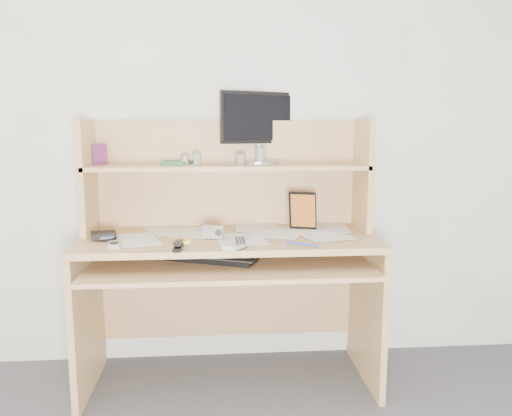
{
  "coord_description": "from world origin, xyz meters",
  "views": [
    {
      "loc": [
        -0.06,
        -0.86,
        1.26
      ],
      "look_at": [
        0.12,
        1.43,
        0.89
      ],
      "focal_mm": 35.0,
      "sensor_mm": 36.0,
      "label": 1
    }
  ],
  "objects": [
    {
      "name": "paper_clutter",
      "position": [
        0.0,
        1.48,
        0.75
      ],
      "size": [
        1.32,
        0.54,
        0.01
      ],
      "primitive_type": "cube",
      "color": "white",
      "rests_on": "desk"
    },
    {
      "name": "chip_stack_d",
      "position": [
        0.17,
        1.67,
        1.12
      ],
      "size": [
        0.05,
        0.05,
        0.08
      ],
      "primitive_type": "cylinder",
      "rotation": [
        0.0,
        0.0,
        0.05
      ],
      "color": "silver",
      "rests_on": "desk"
    },
    {
      "name": "back_wall",
      "position": [
        0.0,
        1.8,
        1.25
      ],
      "size": [
        3.6,
        0.04,
        2.5
      ],
      "primitive_type": "cube",
      "color": "white",
      "rests_on": "floor"
    },
    {
      "name": "blue_pen",
      "position": [
        0.31,
        1.25,
        0.76
      ],
      "size": [
        0.13,
        0.1,
        0.01
      ],
      "primitive_type": "cylinder",
      "rotation": [
        1.57,
        0.0,
        0.92
      ],
      "color": "blue",
      "rests_on": "paper_clutter"
    },
    {
      "name": "chip_stack_c",
      "position": [
        0.06,
        1.64,
        1.11
      ],
      "size": [
        0.05,
        0.05,
        0.06
      ],
      "primitive_type": "cylinder",
      "rotation": [
        0.0,
        0.0,
        0.1
      ],
      "color": "black",
      "rests_on": "desk"
    },
    {
      "name": "chip_stack_a",
      "position": [
        -0.21,
        1.63,
        1.11
      ],
      "size": [
        0.05,
        0.05,
        0.05
      ],
      "primitive_type": "cylinder",
      "rotation": [
        0.0,
        0.0,
        0.38
      ],
      "color": "black",
      "rests_on": "desk"
    },
    {
      "name": "card_box",
      "position": [
        -0.64,
        1.69,
        1.13
      ],
      "size": [
        0.07,
        0.05,
        0.1
      ],
      "primitive_type": "cube",
      "rotation": [
        0.0,
        0.0,
        0.51
      ],
      "color": "maroon",
      "rests_on": "desk"
    },
    {
      "name": "desk",
      "position": [
        0.0,
        1.56,
        0.69
      ],
      "size": [
        1.4,
        0.7,
        1.3
      ],
      "color": "tan",
      "rests_on": "floor"
    },
    {
      "name": "shelf_book",
      "position": [
        -0.26,
        1.68,
        1.09
      ],
      "size": [
        0.16,
        0.19,
        0.02
      ],
      "primitive_type": "cube",
      "rotation": [
        0.0,
        0.0,
        -0.24
      ],
      "color": "#327E44",
      "rests_on": "desk"
    },
    {
      "name": "tv_remote",
      "position": [
        0.04,
        1.25,
        0.77
      ],
      "size": [
        0.15,
        0.2,
        0.02
      ],
      "primitive_type": "cube",
      "rotation": [
        0.0,
        0.0,
        -0.56
      ],
      "color": "#AAABA6",
      "rests_on": "paper_clutter"
    },
    {
      "name": "sticky_note_pad",
      "position": [
        -0.21,
        1.37,
        0.75
      ],
      "size": [
        0.08,
        0.08,
        0.01
      ],
      "primitive_type": "cube",
      "rotation": [
        0.0,
        0.0,
        -0.09
      ],
      "color": "yellow",
      "rests_on": "desk"
    },
    {
      "name": "wallet",
      "position": [
        -0.59,
        1.46,
        0.77
      ],
      "size": [
        0.13,
        0.12,
        0.03
      ],
      "primitive_type": "cube",
      "rotation": [
        0.0,
        0.0,
        0.28
      ],
      "color": "black",
      "rests_on": "paper_clutter"
    },
    {
      "name": "game_case",
      "position": [
        0.37,
        1.58,
        0.85
      ],
      "size": [
        0.13,
        0.06,
        0.19
      ],
      "primitive_type": "cube",
      "rotation": [
        0.0,
        0.0,
        -0.35
      ],
      "color": "black",
      "rests_on": "paper_clutter"
    },
    {
      "name": "stapler",
      "position": [
        -0.22,
        1.22,
        0.77
      ],
      "size": [
        0.04,
        0.12,
        0.04
      ],
      "primitive_type": "cube",
      "rotation": [
        0.0,
        0.0,
        -0.08
      ],
      "color": "black",
      "rests_on": "paper_clutter"
    },
    {
      "name": "keyboard",
      "position": [
        -0.08,
        1.41,
        0.66
      ],
      "size": [
        0.44,
        0.3,
        0.03
      ],
      "rotation": [
        0.0,
        0.0,
        -0.4
      ],
      "color": "black",
      "rests_on": "desk"
    },
    {
      "name": "digital_camera",
      "position": [
        -0.08,
        1.42,
        0.78
      ],
      "size": [
        0.1,
        0.06,
        0.06
      ],
      "primitive_type": "cube",
      "rotation": [
        0.0,
        0.0,
        -0.27
      ],
      "color": "#BABABD",
      "rests_on": "paper_clutter"
    },
    {
      "name": "flip_phone",
      "position": [
        -0.5,
        1.27,
        0.77
      ],
      "size": [
        0.05,
        0.1,
        0.02
      ],
      "primitive_type": "cube",
      "rotation": [
        0.0,
        0.0,
        0.04
      ],
      "color": "#A6A6A8",
      "rests_on": "paper_clutter"
    },
    {
      "name": "chip_stack_b",
      "position": [
        -0.15,
        1.62,
        1.11
      ],
      "size": [
        0.04,
        0.04,
        0.06
      ],
      "primitive_type": "cylinder",
      "rotation": [
        0.0,
        0.0,
        -0.08
      ],
      "color": "white",
      "rests_on": "desk"
    },
    {
      "name": "monitor",
      "position": [
        0.16,
        1.74,
        1.28
      ],
      "size": [
        0.4,
        0.22,
        0.36
      ],
      "rotation": [
        0.0,
        0.0,
        0.39
      ],
      "color": "#A5A4A9",
      "rests_on": "desk"
    }
  ]
}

